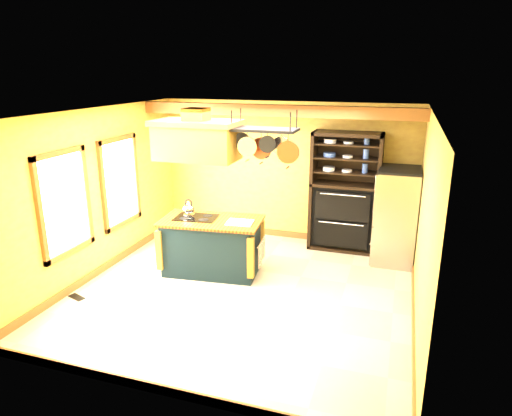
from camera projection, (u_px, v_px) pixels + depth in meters
The scene contains 15 objects.
floor at pixel (244, 290), 7.04m from camera, with size 5.00×5.00×0.00m, color beige.
ceiling at pixel (242, 113), 6.25m from camera, with size 5.00×5.00×0.00m, color white.
wall_back at pixel (286, 172), 8.92m from camera, with size 5.00×0.02×2.70m, color #E2C352.
wall_front at pixel (156, 278), 4.37m from camera, with size 5.00×0.02×2.70m, color #E2C352.
wall_left at pixel (98, 193), 7.39m from camera, with size 0.02×5.00×2.70m, color #E2C352.
wall_right at pixel (424, 224), 5.91m from camera, with size 0.02×5.00×2.70m, color #E2C352.
ceiling_beam at pixel (275, 111), 7.83m from camera, with size 5.00×0.15×0.20m, color #99572F.
window_near at pixel (65, 203), 6.63m from camera, with size 0.06×1.06×1.56m.
window_far at pixel (121, 182), 7.91m from camera, with size 0.06×1.06×1.56m.
kitchen_island at pixel (212, 245), 7.57m from camera, with size 1.72×1.08×1.11m.
range_hood at pixel (197, 139), 7.11m from camera, with size 1.35×0.76×0.80m.
pot_rack at pixel (265, 138), 6.77m from camera, with size 1.08×0.49×0.75m.
refrigerator at pixel (395, 218), 7.91m from camera, with size 0.71×0.84×1.64m.
hutch at pixel (344, 204), 8.49m from camera, with size 1.25×0.57×2.21m.
floor_register at pixel (77, 297), 6.82m from camera, with size 0.28×0.12×0.01m, color black.
Camera 1 is at (2.15, -5.99, 3.27)m, focal length 32.00 mm.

